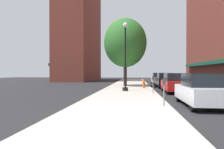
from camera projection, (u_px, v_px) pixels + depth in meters
name	position (u px, v px, depth m)	size (l,w,h in m)	color
ground_plane	(164.00, 87.00, 24.70)	(90.00, 90.00, 0.00)	#232326
sidewalk_slab	(130.00, 86.00, 26.14)	(4.80, 50.00, 0.12)	#B7B2A8
building_far_background	(80.00, 33.00, 45.13)	(6.80, 18.00, 20.10)	brown
lamppost	(125.00, 55.00, 18.34)	(0.48, 0.48, 5.90)	black
fire_hydrant	(144.00, 84.00, 21.63)	(0.33, 0.26, 0.79)	#E05614
parking_meter_near	(164.00, 89.00, 10.03)	(0.14, 0.09, 1.31)	slate
parking_meter_far	(153.00, 82.00, 16.22)	(0.14, 0.09, 1.31)	slate
tree_near	(125.00, 43.00, 25.33)	(5.06, 5.06, 8.03)	#422D1E
car_white	(201.00, 90.00, 10.74)	(1.80, 4.30, 1.66)	black
car_red	(175.00, 83.00, 17.96)	(1.80, 4.30, 1.66)	black
car_black	(165.00, 80.00, 23.79)	(1.80, 4.30, 1.66)	black
car_silver	(158.00, 79.00, 30.79)	(1.80, 4.30, 1.66)	black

